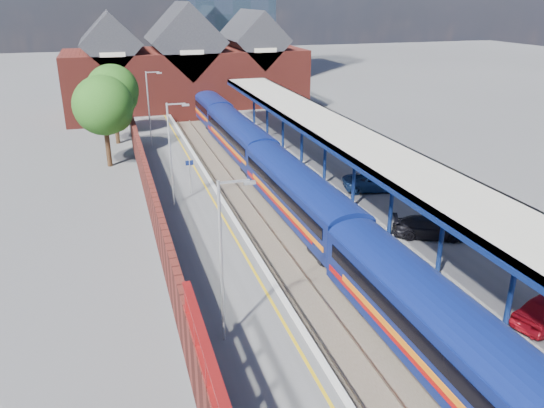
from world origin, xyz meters
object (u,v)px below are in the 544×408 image
(lamp_post_d, at_px, (150,104))
(platform_sign, at_px, (190,171))
(lamp_post_b, at_px, (224,253))
(parked_car_dark, at_px, (429,227))
(lamp_post_c, at_px, (172,148))
(parked_car_blue, at_px, (375,182))
(train, at_px, (264,159))

(lamp_post_d, distance_m, platform_sign, 14.25)
(lamp_post_b, relative_size, lamp_post_d, 1.00)
(lamp_post_d, distance_m, parked_car_dark, 29.25)
(lamp_post_b, height_order, parked_car_dark, lamp_post_b)
(lamp_post_b, relative_size, lamp_post_c, 1.00)
(lamp_post_d, xyz_separation_m, parked_car_blue, (14.42, -17.36, -3.34))
(train, height_order, platform_sign, platform_sign)
(lamp_post_b, distance_m, parked_car_dark, 15.42)
(lamp_post_d, bearing_deg, platform_sign, -84.44)
(parked_car_blue, bearing_deg, lamp_post_c, 97.37)
(lamp_post_d, bearing_deg, lamp_post_c, -90.00)
(lamp_post_b, bearing_deg, parked_car_blue, 45.44)
(train, relative_size, platform_sign, 26.38)
(lamp_post_b, distance_m, lamp_post_c, 16.00)
(lamp_post_c, xyz_separation_m, parked_car_dark, (13.64, -9.65, -3.38))
(lamp_post_d, bearing_deg, parked_car_dark, -62.01)
(train, distance_m, lamp_post_c, 9.88)
(train, height_order, lamp_post_d, lamp_post_d)
(lamp_post_b, xyz_separation_m, parked_car_blue, (14.42, 14.64, -3.34))
(train, bearing_deg, parked_car_blue, -45.25)
(platform_sign, xyz_separation_m, parked_car_dark, (12.27, -11.65, -1.08))
(lamp_post_d, relative_size, platform_sign, 2.80)
(train, height_order, parked_car_dark, train)
(train, height_order, lamp_post_b, lamp_post_b)
(train, height_order, parked_car_blue, train)
(lamp_post_c, distance_m, parked_car_dark, 17.05)
(train, distance_m, lamp_post_b, 22.84)
(train, relative_size, lamp_post_d, 9.42)
(lamp_post_c, bearing_deg, parked_car_dark, -35.30)
(lamp_post_b, height_order, lamp_post_c, same)
(train, relative_size, lamp_post_c, 9.42)
(train, distance_m, parked_car_blue, 9.33)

